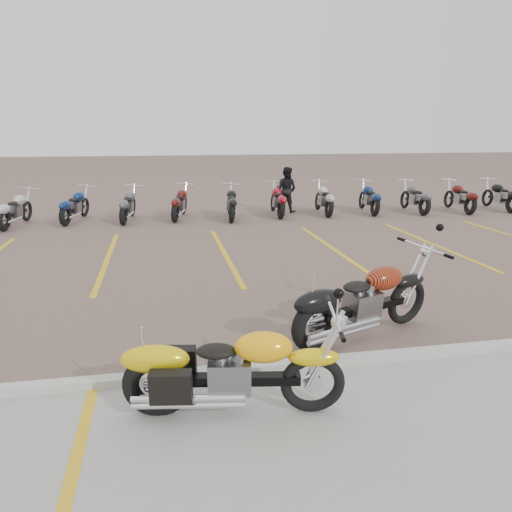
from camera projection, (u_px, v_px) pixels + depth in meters
The scene contains 7 objects.
ground at pixel (257, 313), 8.04m from camera, with size 100.00×100.00×0.00m, color brown.
curb at pixel (288, 366), 6.12m from camera, with size 60.00×0.18×0.12m, color #ADAAA3.
parking_stripes at pixel (225, 254), 11.84m from camera, with size 38.00×5.50×0.01m, color gold, non-canonical shape.
yellow_cruiser at pixel (229, 373), 5.09m from camera, with size 2.27×0.53×0.94m.
flame_cruiser at pixel (359, 304), 6.97m from camera, with size 2.36×1.03×1.02m.
person_b at pixel (286, 190), 17.63m from camera, with size 0.77×0.60×1.59m, color black.
bg_bike_row at pixel (254, 201), 16.62m from camera, with size 22.37×2.07×1.10m.
Camera 1 is at (-1.45, -7.42, 2.89)m, focal length 35.00 mm.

